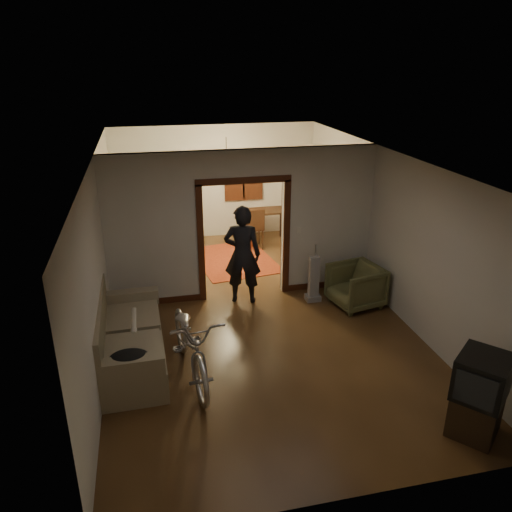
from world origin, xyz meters
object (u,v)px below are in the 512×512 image
object	(u,v)px
desk	(265,226)
sofa	(127,333)
person	(242,255)
locker	(163,208)
bicycle	(191,342)
armchair	(356,286)

from	to	relation	value
desk	sofa	bearing A→B (deg)	-130.68
sofa	desk	bearing A→B (deg)	54.47
person	locker	xyz separation A→B (m)	(-1.25, 3.34, 0.01)
sofa	desk	world-z (taller)	sofa
bicycle	person	world-z (taller)	person
armchair	sofa	bearing A→B (deg)	-87.68
armchair	person	bearing A→B (deg)	-119.89
sofa	armchair	size ratio (longest dim) A/B	2.60
sofa	bicycle	bearing A→B (deg)	-30.75
armchair	desk	xyz separation A→B (m)	(-0.80, 3.75, 0.00)
bicycle	person	size ratio (longest dim) A/B	1.11
bicycle	sofa	bearing A→B (deg)	144.06
bicycle	locker	size ratio (longest dim) A/B	1.10
sofa	bicycle	xyz separation A→B (m)	(0.89, -0.50, 0.03)
sofa	person	size ratio (longest dim) A/B	1.20
locker	person	bearing A→B (deg)	-79.15
armchair	person	xyz separation A→B (m)	(-1.98, 0.65, 0.54)
armchair	person	world-z (taller)	person
bicycle	desk	bearing A→B (deg)	59.38
sofa	person	xyz separation A→B (m)	(2.07, 1.67, 0.42)
person	bicycle	bearing A→B (deg)	77.73
person	desk	distance (m)	3.36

